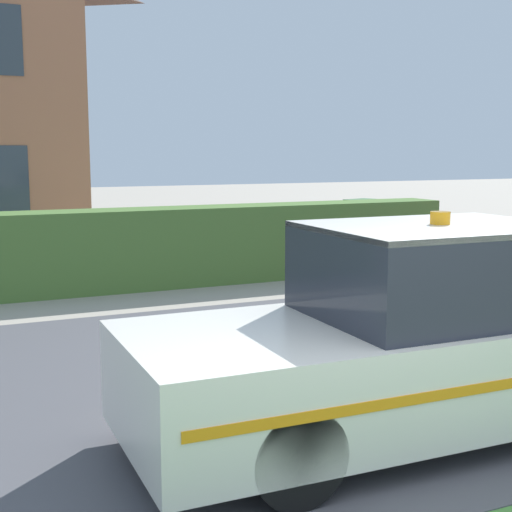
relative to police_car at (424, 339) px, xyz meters
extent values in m
cube|color=#4C4C51|center=(-0.97, 1.79, -0.72)|extent=(28.00, 5.98, 0.01)
cube|color=#4C7233|center=(-0.04, 6.53, -0.10)|extent=(10.09, 0.81, 1.24)
cylinder|color=black|center=(-1.42, 0.71, -0.40)|extent=(0.62, 0.21, 0.62)
cylinder|color=black|center=(-1.44, -0.67, -0.40)|extent=(0.62, 0.21, 0.62)
cylinder|color=black|center=(1.37, 0.67, -0.40)|extent=(0.62, 0.21, 0.62)
cube|color=silver|center=(-0.04, 0.00, -0.18)|extent=(4.51, 1.64, 0.73)
cube|color=#232833|center=(0.11, 0.00, 0.52)|extent=(1.88, 1.45, 0.68)
cube|color=silver|center=(0.11, 0.00, 0.84)|extent=(1.88, 1.45, 0.04)
cube|color=orange|center=(-0.03, 0.80, -0.12)|extent=(4.27, 0.06, 0.07)
cube|color=orange|center=(-0.05, -0.79, -0.12)|extent=(4.27, 0.06, 0.07)
cylinder|color=orange|center=(0.11, 0.00, 0.91)|extent=(0.15, 0.15, 0.10)
cube|color=#23662D|center=(4.43, 7.65, -0.18)|extent=(0.78, 0.76, 1.08)
cube|color=#184720|center=(4.43, 7.65, 0.41)|extent=(0.82, 0.80, 0.10)
camera|label=1|loc=(-3.31, -4.24, 1.40)|focal=50.00mm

